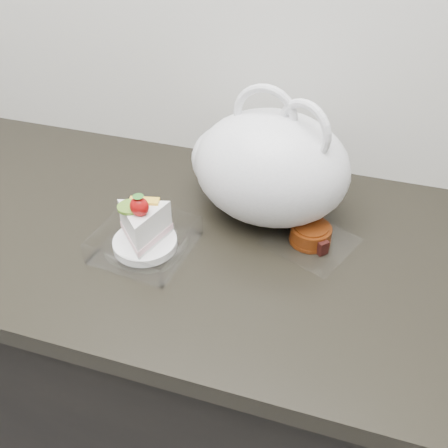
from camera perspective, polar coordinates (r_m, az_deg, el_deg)
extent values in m
cube|color=black|center=(1.35, -5.47, -16.03)|extent=(2.00, 0.60, 0.86)
cube|color=black|center=(1.02, -6.97, -1.13)|extent=(2.04, 0.64, 0.04)
cube|color=white|center=(0.96, -8.94, -2.64)|extent=(0.18, 0.18, 0.00)
cylinder|color=white|center=(0.95, -9.00, -2.16)|extent=(0.12, 0.12, 0.02)
ellipsoid|color=#BA0E0C|center=(0.88, -9.65, 1.98)|extent=(0.03, 0.03, 0.04)
cone|color=#2D7223|center=(0.87, -9.77, 2.90)|extent=(0.02, 0.02, 0.01)
cylinder|color=olive|center=(0.91, -10.75, 1.92)|extent=(0.04, 0.04, 0.01)
cube|color=yellow|center=(0.92, -9.11, 2.63)|extent=(0.06, 0.03, 0.01)
cube|color=white|center=(0.98, 9.76, -1.92)|extent=(0.20, 0.19, 0.00)
cylinder|color=#6A2B0C|center=(0.97, 9.87, -1.14)|extent=(0.09, 0.09, 0.03)
cylinder|color=#6A2B0C|center=(0.97, 9.79, -1.72)|extent=(0.10, 0.10, 0.01)
cylinder|color=#6A2B0C|center=(0.95, 9.98, -0.31)|extent=(0.08, 0.08, 0.00)
cube|color=black|center=(0.94, 11.05, -2.53)|extent=(0.03, 0.03, 0.03)
ellipsoid|color=white|center=(0.97, 5.42, 6.34)|extent=(0.36, 0.31, 0.23)
ellipsoid|color=white|center=(1.04, 1.10, 7.29)|extent=(0.21, 0.20, 0.15)
torus|color=white|center=(0.93, 4.72, 12.13)|extent=(0.12, 0.03, 0.12)
torus|color=white|center=(0.90, 9.13, 10.52)|extent=(0.11, 0.07, 0.11)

